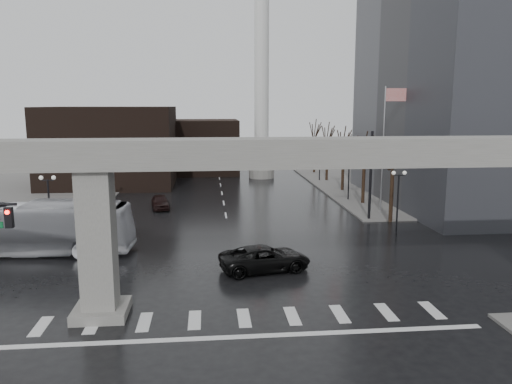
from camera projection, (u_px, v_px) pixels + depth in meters
ground at (242, 310)px, 25.40m from camera, size 160.00×160.00×0.00m
sidewalk_ne at (427, 186)px, 63.18m from camera, size 28.00×36.00×0.15m
elevated_guideway at (268, 176)px, 24.33m from camera, size 48.00×2.60×8.70m
building_far_left at (111, 146)px, 64.35m from camera, size 16.00×14.00×10.00m
building_far_mid at (205, 147)px, 75.48m from camera, size 10.00×10.00×8.00m
smokestack at (262, 82)px, 68.75m from camera, size 3.60×3.60×30.00m
signal_mast_arm at (329, 156)px, 43.68m from camera, size 12.12×0.43×8.00m
flagpole_assembly at (387, 134)px, 47.13m from camera, size 2.06×0.12×12.00m
lamp_right_0 at (398, 191)px, 39.82m from camera, size 1.22×0.32×5.11m
lamp_right_1 at (349, 169)px, 53.54m from camera, size 1.22×0.32×5.11m
lamp_right_2 at (320, 156)px, 67.26m from camera, size 1.22×0.32×5.11m
lamp_left_0 at (49, 197)px, 37.22m from camera, size 1.22×0.32×5.11m
lamp_left_1 at (91, 172)px, 50.94m from camera, size 1.22×0.32×5.11m
lamp_left_2 at (116, 158)px, 64.66m from camera, size 1.22×0.32×5.11m
tree_right_0 at (392, 191)px, 43.98m from camera, size 1.09×1.58×7.50m
tree_right_1 at (364, 177)px, 51.81m from camera, size 1.09×1.61×7.67m
tree_right_2 at (343, 167)px, 59.64m from camera, size 1.10×1.63×7.85m
tree_right_3 at (327, 159)px, 67.47m from camera, size 1.11×1.66×8.02m
tree_right_4 at (315, 153)px, 75.29m from camera, size 1.12×1.69×8.19m
pickup_truck at (265, 258)px, 31.25m from camera, size 6.12×3.70×1.59m
city_bus at (35, 228)px, 34.54m from camera, size 13.51×3.98×3.71m
far_car at (160, 202)px, 49.80m from camera, size 2.26×4.24×1.37m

